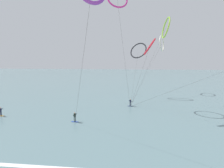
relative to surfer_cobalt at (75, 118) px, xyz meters
The scene contains 8 objects.
sea_water 84.42m from the surfer_cobalt, 85.62° to the left, with size 400.00×200.00×0.08m, color slate.
surfer_cobalt is the anchor object (origin of this frame).
surfer_amber 14.86m from the surfer_cobalt, behind, with size 1.40×0.66×1.70m.
surfer_navy 13.92m from the surfer_cobalt, 48.36° to the left, with size 1.40×0.73×1.70m.
kite_ivory 38.46m from the surfer_cobalt, 56.97° to the left, with size 11.44×21.77×18.89m.
kite_crimson 20.52m from the surfer_cobalt, 36.79° to the left, with size 5.04×4.06×15.07m.
kite_charcoal 27.51m from the surfer_cobalt, 62.65° to the left, with size 5.65×13.72×15.78m.
kite_lime 29.33m from the surfer_cobalt, 42.32° to the left, with size 8.97×8.01×20.82m.
Camera 1 is at (2.88, 1.37, 10.15)m, focal length 24.12 mm.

